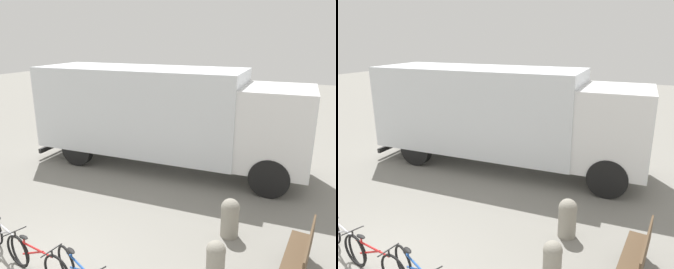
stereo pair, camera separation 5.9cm
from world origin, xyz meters
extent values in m
cube|color=silver|center=(-1.05, 6.22, 1.90)|extent=(6.93, 2.90, 2.71)
cube|color=silver|center=(3.33, 6.46, 1.70)|extent=(2.11, 2.53, 2.30)
cube|color=black|center=(-4.50, 6.03, 0.30)|extent=(0.23, 2.40, 0.16)
cylinder|color=black|center=(3.27, 7.56, 0.55)|extent=(1.11, 0.34, 1.10)
cylinder|color=black|center=(3.39, 5.36, 0.55)|extent=(1.11, 0.34, 1.10)
cylinder|color=black|center=(-2.98, 7.22, 0.55)|extent=(1.11, 0.34, 1.10)
cylinder|color=black|center=(-2.86, 5.02, 0.55)|extent=(1.11, 0.34, 1.10)
cube|color=brown|center=(4.34, 2.30, 0.46)|extent=(0.51, 1.63, 0.04)
cube|color=brown|center=(4.52, 2.29, 0.69)|extent=(0.14, 1.61, 0.49)
cube|color=#2D2D33|center=(4.39, 3.06, 0.22)|extent=(0.34, 0.07, 0.45)
torus|color=black|center=(-0.40, 0.42, 0.33)|extent=(0.64, 0.22, 0.65)
cylinder|color=silver|center=(-0.92, 0.58, 0.59)|extent=(0.90, 0.29, 0.04)
cylinder|color=silver|center=(-1.00, 0.60, 0.46)|extent=(0.60, 0.20, 0.31)
cylinder|color=black|center=(-0.48, 0.45, 0.66)|extent=(0.03, 0.03, 0.14)
cylinder|color=black|center=(-0.48, 0.45, 0.72)|extent=(0.15, 0.43, 0.02)
torus|color=black|center=(-0.44, 0.42, 0.33)|extent=(0.66, 0.12, 0.65)
cylinder|color=red|center=(0.10, 0.36, 0.59)|extent=(0.92, 0.14, 0.04)
cylinder|color=red|center=(0.02, 0.37, 0.46)|extent=(0.61, 0.10, 0.31)
cylinder|color=red|center=(-0.19, 0.40, 0.64)|extent=(0.03, 0.03, 0.11)
ellipsoid|color=black|center=(-0.19, 0.40, 0.71)|extent=(0.23, 0.11, 0.05)
cylinder|color=black|center=(0.56, 0.31, 0.66)|extent=(0.03, 0.03, 0.14)
cylinder|color=black|center=(0.56, 0.31, 0.72)|extent=(0.07, 0.44, 0.02)
torus|color=black|center=(0.63, 0.55, 0.33)|extent=(0.62, 0.29, 0.65)
cylinder|color=#1E4C9E|center=(1.13, 0.34, 0.59)|extent=(0.87, 0.39, 0.04)
cylinder|color=#1E4C9E|center=(1.05, 0.37, 0.46)|extent=(0.58, 0.27, 0.31)
cylinder|color=#1E4C9E|center=(0.85, 0.46, 0.64)|extent=(0.03, 0.03, 0.11)
ellipsoid|color=black|center=(0.85, 0.46, 0.71)|extent=(0.24, 0.17, 0.05)
cylinder|color=gray|center=(3.05, 1.68, 0.30)|extent=(0.34, 0.34, 0.59)
sphere|color=gray|center=(3.05, 1.68, 0.59)|extent=(0.35, 0.35, 0.35)
cylinder|color=gray|center=(2.92, 3.10, 0.34)|extent=(0.39, 0.39, 0.68)
sphere|color=gray|center=(2.92, 3.10, 0.68)|extent=(0.41, 0.41, 0.41)
camera|label=1|loc=(4.38, -3.16, 4.20)|focal=35.00mm
camera|label=2|loc=(4.44, -3.13, 4.20)|focal=35.00mm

